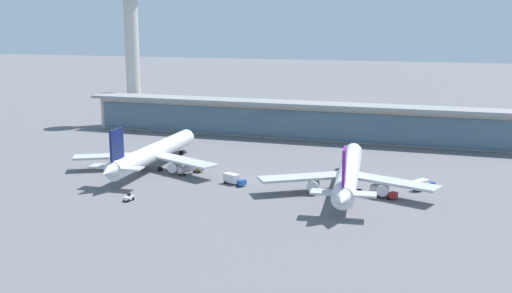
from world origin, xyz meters
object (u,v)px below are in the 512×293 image
airliner_centre_stand (349,173)px  service_truck_under_wing_white (129,198)px  service_truck_mid_apron_blue (233,179)px  service_truck_by_tail_red (382,191)px  control_tower (132,40)px  service_truck_near_nose_olive (189,169)px  service_truck_on_taxiway_blue (423,184)px  airliner_left_stand (153,153)px

airliner_centre_stand → service_truck_under_wing_white: airliner_centre_stand is taller
airliner_centre_stand → service_truck_under_wing_white: bearing=-153.1°
service_truck_mid_apron_blue → service_truck_by_tail_red: same height
control_tower → airliner_centre_stand: bearing=-36.2°
service_truck_near_nose_olive → airliner_centre_stand: bearing=-4.4°
service_truck_on_taxiway_blue → service_truck_mid_apron_blue: bearing=-168.1°
service_truck_under_wing_white → control_tower: bearing=118.8°
service_truck_near_nose_olive → service_truck_mid_apron_blue: size_ratio=1.14×
service_truck_under_wing_white → service_truck_by_tail_red: (63.70, 24.64, 0.82)m
service_truck_near_nose_olive → service_truck_under_wing_white: bearing=-96.4°
service_truck_under_wing_white → control_tower: control_tower is taller
airliner_left_stand → service_truck_on_taxiway_blue: airliner_left_stand is taller
service_truck_by_tail_red → service_truck_on_taxiway_blue: (10.13, 10.72, 0.00)m
service_truck_mid_apron_blue → control_tower: control_tower is taller
airliner_centre_stand → service_truck_by_tail_red: 10.74m
service_truck_under_wing_white → service_truck_mid_apron_blue: (20.80, 24.19, 0.82)m
airliner_left_stand → service_truck_on_taxiway_blue: size_ratio=8.85×
service_truck_near_nose_olive → service_truck_mid_apron_blue: 18.67m
airliner_left_stand → airliner_centre_stand: same height
service_truck_mid_apron_blue → service_truck_by_tail_red: size_ratio=1.00×
airliner_left_stand → service_truck_under_wing_white: 35.40m
service_truck_under_wing_white → service_truck_by_tail_red: 68.31m
service_truck_on_taxiway_blue → control_tower: size_ratio=0.10×
service_truck_under_wing_white → control_tower: size_ratio=0.04×
airliner_left_stand → airliner_centre_stand: 64.66m
airliner_left_stand → service_truck_mid_apron_blue: (31.17, -9.36, -3.72)m
service_truck_near_nose_olive → service_truck_on_taxiway_blue: service_truck_on_taxiway_blue is taller
service_truck_under_wing_white → service_truck_mid_apron_blue: service_truck_mid_apron_blue is taller
airliner_left_stand → service_truck_mid_apron_blue: airliner_left_stand is taller
airliner_left_stand → airliner_centre_stand: (64.37, -6.19, 0.00)m
airliner_left_stand → service_truck_by_tail_red: 74.70m
service_truck_near_nose_olive → service_truck_mid_apron_blue: bearing=-22.1°
airliner_left_stand → service_truck_near_nose_olive: (13.87, -2.33, -3.70)m
control_tower → service_truck_on_taxiway_blue: bearing=-29.5°
airliner_centre_stand → service_truck_by_tail_red: bearing=-15.6°
service_truck_by_tail_red → control_tower: bearing=145.1°
service_truck_mid_apron_blue → airliner_centre_stand: bearing=5.4°
airliner_left_stand → service_truck_near_nose_olive: 14.54m
airliner_centre_stand → airliner_left_stand: bearing=174.5°
airliner_centre_stand → service_truck_by_tail_red: size_ratio=8.45×
service_truck_near_nose_olive → control_tower: bearing=128.8°
service_truck_mid_apron_blue → service_truck_on_taxiway_blue: size_ratio=1.05×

